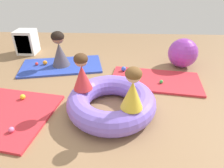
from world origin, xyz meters
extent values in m
plane|color=#93704C|center=(0.00, 0.00, 0.00)|extent=(8.00, 8.00, 0.00)
cube|color=red|center=(0.88, 0.89, 0.02)|extent=(1.74, 1.07, 0.04)
cube|color=red|center=(-1.40, -0.22, 0.02)|extent=(1.46, 1.38, 0.04)
cube|color=#2D47B7|center=(-1.04, 1.43, 0.02)|extent=(1.81, 1.20, 0.04)
torus|color=#8466E0|center=(0.11, -0.05, 0.16)|extent=(1.28, 1.28, 0.33)
cone|color=red|center=(-0.30, 0.05, 0.51)|extent=(0.30, 0.30, 0.36)
sphere|color=tan|center=(-0.30, 0.05, 0.77)|extent=(0.18, 0.18, 0.18)
ellipsoid|color=#472D19|center=(-0.30, 0.05, 0.79)|extent=(0.19, 0.19, 0.15)
cone|color=yellow|center=(0.38, -0.37, 0.51)|extent=(0.35, 0.35, 0.37)
sphere|color=#DBAD89|center=(0.38, -0.37, 0.78)|extent=(0.18, 0.18, 0.18)
ellipsoid|color=brown|center=(0.38, -0.37, 0.80)|extent=(0.20, 0.20, 0.16)
cone|color=#4C4751|center=(-1.04, 1.43, 0.28)|extent=(0.47, 0.47, 0.49)
sphere|color=#936647|center=(-1.04, 1.43, 0.64)|extent=(0.24, 0.24, 0.24)
ellipsoid|color=black|center=(-1.04, 1.43, 0.66)|extent=(0.26, 0.26, 0.21)
sphere|color=pink|center=(-1.13, -0.58, 0.08)|extent=(0.07, 0.07, 0.07)
sphere|color=orange|center=(-1.39, 1.43, 0.09)|extent=(0.09, 0.09, 0.09)
sphere|color=green|center=(0.96, 0.75, 0.07)|extent=(0.06, 0.06, 0.06)
sphere|color=yellow|center=(-1.30, 0.14, 0.08)|extent=(0.08, 0.08, 0.08)
sphere|color=red|center=(-1.56, 1.39, 0.07)|extent=(0.07, 0.07, 0.07)
sphere|color=blue|center=(0.29, 1.20, 0.09)|extent=(0.10, 0.10, 0.10)
sphere|color=purple|center=(1.52, 1.57, 0.30)|extent=(0.60, 0.60, 0.60)
cube|color=silver|center=(-2.07, 2.21, 0.28)|extent=(0.44, 0.44, 0.56)
cube|color=#2D2D33|center=(-2.07, 2.09, 0.28)|extent=(0.34, 0.20, 0.44)
camera|label=1|loc=(0.22, -2.35, 1.82)|focal=31.48mm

